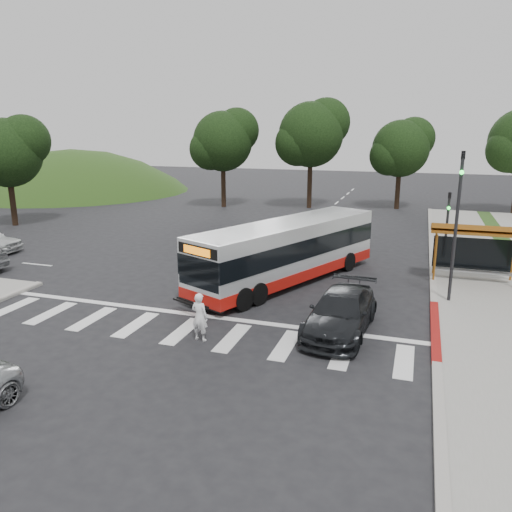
% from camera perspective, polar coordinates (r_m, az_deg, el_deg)
% --- Properties ---
extents(ground, '(140.00, 140.00, 0.00)m').
position_cam_1_polar(ground, '(23.38, -2.91, -4.03)').
color(ground, black).
rests_on(ground, ground).
extents(sidewalk_east, '(4.00, 40.00, 0.12)m').
position_cam_1_polar(sidewalk_east, '(29.73, 23.34, -1.08)').
color(sidewalk_east, gray).
rests_on(sidewalk_east, ground).
extents(curb_east, '(0.30, 40.00, 0.15)m').
position_cam_1_polar(curb_east, '(29.59, 19.49, -0.75)').
color(curb_east, '#9E9991').
rests_on(curb_east, ground).
extents(curb_east_red, '(0.32, 6.00, 0.15)m').
position_cam_1_polar(curb_east_red, '(20.06, 19.80, -7.86)').
color(curb_east_red, maroon).
rests_on(curb_east_red, ground).
extents(hillside_nw, '(44.00, 44.00, 10.00)m').
position_cam_1_polar(hillside_nw, '(65.02, -20.06, 7.00)').
color(hillside_nw, '#244315').
rests_on(hillside_nw, ground).
extents(crosswalk_ladder, '(18.00, 2.60, 0.01)m').
position_cam_1_polar(crosswalk_ladder, '(19.11, -8.38, -8.48)').
color(crosswalk_ladder, silver).
rests_on(crosswalk_ladder, ground).
extents(bus_shelter, '(4.20, 1.60, 2.86)m').
position_cam_1_polar(bus_shelter, '(26.39, 23.87, 2.16)').
color(bus_shelter, '#9B5A19').
rests_on(bus_shelter, sidewalk_east).
extents(traffic_signal_ne_tall, '(0.18, 0.37, 6.50)m').
position_cam_1_polar(traffic_signal_ne_tall, '(22.48, 22.00, 4.38)').
color(traffic_signal_ne_tall, black).
rests_on(traffic_signal_ne_tall, ground).
extents(traffic_signal_ne_short, '(0.18, 0.37, 4.00)m').
position_cam_1_polar(traffic_signal_ne_short, '(29.60, 21.03, 3.89)').
color(traffic_signal_ne_short, black).
rests_on(traffic_signal_ne_short, ground).
extents(tree_north_a, '(6.60, 6.15, 10.17)m').
position_cam_1_polar(tree_north_a, '(47.79, 6.42, 13.75)').
color(tree_north_a, black).
rests_on(tree_north_a, ground).
extents(tree_north_b, '(5.72, 5.33, 8.43)m').
position_cam_1_polar(tree_north_b, '(48.80, 16.29, 11.80)').
color(tree_north_b, black).
rests_on(tree_north_b, ground).
extents(tree_north_c, '(6.16, 5.74, 9.30)m').
position_cam_1_polar(tree_north_c, '(48.23, -3.71, 13.06)').
color(tree_north_c, black).
rests_on(tree_north_c, ground).
extents(tree_west_a, '(5.72, 5.33, 8.43)m').
position_cam_1_polar(tree_west_a, '(42.99, -26.48, 10.62)').
color(tree_west_a, black).
rests_on(tree_west_a, ground).
extents(transit_bus, '(6.98, 11.61, 2.99)m').
position_cam_1_polar(transit_bus, '(24.42, 3.62, 0.41)').
color(transit_bus, silver).
rests_on(transit_bus, ground).
extents(pedestrian, '(0.71, 0.53, 1.77)m').
position_cam_1_polar(pedestrian, '(17.94, -6.46, -6.93)').
color(pedestrian, white).
rests_on(pedestrian, ground).
extents(dark_sedan, '(2.45, 5.35, 1.52)m').
position_cam_1_polar(dark_sedan, '(18.87, 9.67, -6.37)').
color(dark_sedan, black).
rests_on(dark_sedan, ground).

